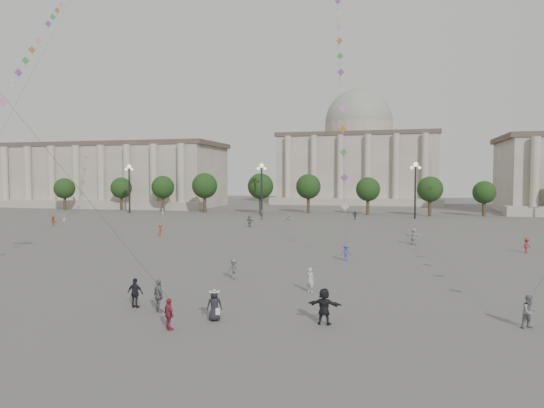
# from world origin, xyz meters

# --- Properties ---
(ground) EXTENTS (360.00, 360.00, 0.00)m
(ground) POSITION_xyz_m (0.00, 0.00, 0.00)
(ground) COLOR #565451
(ground) RESTS_ON ground
(hall_west) EXTENTS (84.00, 26.22, 17.20)m
(hall_west) POSITION_xyz_m (-75.00, 93.89, 8.43)
(hall_west) COLOR gray
(hall_west) RESTS_ON ground
(hall_central) EXTENTS (48.30, 34.30, 35.50)m
(hall_central) POSITION_xyz_m (0.00, 129.22, 14.23)
(hall_central) COLOR gray
(hall_central) RESTS_ON ground
(tree_row) EXTENTS (137.12, 5.12, 8.00)m
(tree_row) POSITION_xyz_m (0.00, 78.00, 5.39)
(tree_row) COLOR #34281A
(tree_row) RESTS_ON ground
(lamp_post_far_west) EXTENTS (2.00, 0.90, 10.65)m
(lamp_post_far_west) POSITION_xyz_m (-45.00, 70.00, 7.35)
(lamp_post_far_west) COLOR #262628
(lamp_post_far_west) RESTS_ON ground
(lamp_post_mid_west) EXTENTS (2.00, 0.90, 10.65)m
(lamp_post_mid_west) POSITION_xyz_m (-15.00, 70.00, 7.35)
(lamp_post_mid_west) COLOR #262628
(lamp_post_mid_west) RESTS_ON ground
(lamp_post_mid_east) EXTENTS (2.00, 0.90, 10.65)m
(lamp_post_mid_east) POSITION_xyz_m (15.00, 70.00, 7.35)
(lamp_post_mid_east) COLOR #262628
(lamp_post_mid_east) RESTS_ON ground
(person_crowd_0) EXTENTS (0.95, 0.43, 1.59)m
(person_crowd_0) POSITION_xyz_m (4.21, 64.80, 0.79)
(person_crowd_0) COLOR navy
(person_crowd_0) RESTS_ON ground
(person_crowd_1) EXTENTS (0.96, 0.90, 1.57)m
(person_crowd_1) POSITION_xyz_m (-41.63, 43.91, 0.78)
(person_crowd_1) COLOR silver
(person_crowd_1) RESTS_ON ground
(person_crowd_2) EXTENTS (1.03, 1.18, 1.58)m
(person_crowd_2) POSITION_xyz_m (-41.51, 41.09, 0.79)
(person_crowd_2) COLOR maroon
(person_crowd_2) RESTS_ON ground
(person_crowd_3) EXTENTS (1.78, 0.61, 1.90)m
(person_crowd_3) POSITION_xyz_m (7.74, -0.25, 0.95)
(person_crowd_3) COLOR black
(person_crowd_3) RESTS_ON ground
(person_crowd_4) EXTENTS (1.23, 1.33, 1.48)m
(person_crowd_4) POSITION_xyz_m (-6.83, 57.93, 0.74)
(person_crowd_4) COLOR #B2B2AE
(person_crowd_4) RESTS_ON ground
(person_crowd_6) EXTENTS (1.11, 0.79, 1.56)m
(person_crowd_6) POSITION_xyz_m (-0.41, 9.26, 0.78)
(person_crowd_6) COLOR #5C5C60
(person_crowd_6) RESTS_ON ground
(person_crowd_7) EXTENTS (1.77, 0.63, 1.88)m
(person_crowd_7) POSITION_xyz_m (13.40, 32.75, 0.94)
(person_crowd_7) COLOR #BAB9B5
(person_crowd_7) RESTS_ON ground
(person_crowd_8) EXTENTS (1.10, 1.09, 1.52)m
(person_crowd_8) POSITION_xyz_m (24.30, 28.85, 0.76)
(person_crowd_8) COLOR maroon
(person_crowd_8) RESTS_ON ground
(person_crowd_10) EXTENTS (0.65, 0.71, 1.63)m
(person_crowd_10) POSITION_xyz_m (-33.39, 62.81, 0.82)
(person_crowd_10) COLOR silver
(person_crowd_10) RESTS_ON ground
(person_crowd_12) EXTENTS (1.78, 1.36, 1.87)m
(person_crowd_12) POSITION_xyz_m (-10.67, 47.35, 0.94)
(person_crowd_12) COLOR slate
(person_crowd_12) RESTS_ON ground
(person_crowd_13) EXTENTS (0.72, 0.64, 1.66)m
(person_crowd_13) POSITION_xyz_m (5.84, 6.60, 0.83)
(person_crowd_13) COLOR beige
(person_crowd_13) RESTS_ON ground
(person_crowd_16) EXTENTS (1.22, 0.74, 1.94)m
(person_crowd_16) POSITION_xyz_m (-12.41, 60.46, 0.97)
(person_crowd_16) COLOR slate
(person_crowd_16) RESTS_ON ground
(person_crowd_17) EXTENTS (0.66, 1.07, 1.59)m
(person_crowd_17) POSITION_xyz_m (-18.48, 32.73, 0.80)
(person_crowd_17) COLOR #994429
(person_crowd_17) RESTS_ON ground
(tourist_0) EXTENTS (0.97, 0.91, 1.60)m
(tourist_0) POSITION_xyz_m (0.38, -3.10, 0.80)
(tourist_0) COLOR maroon
(tourist_0) RESTS_ON ground
(tourist_3) EXTENTS (1.13, 1.05, 1.87)m
(tourist_3) POSITION_xyz_m (-1.65, -0.26, 0.93)
(tourist_3) COLOR slate
(tourist_3) RESTS_ON ground
(tourist_4) EXTENTS (1.05, 0.50, 1.74)m
(tourist_4) POSITION_xyz_m (-3.43, 0.28, 0.87)
(tourist_4) COLOR black
(tourist_4) RESTS_ON ground
(kite_flyer_1) EXTENTS (1.06, 0.77, 1.48)m
(kite_flyer_1) POSITION_xyz_m (6.94, 19.62, 0.74)
(kite_flyer_1) COLOR #394A82
(kite_flyer_1) RESTS_ON ground
(kite_flyer_2) EXTENTS (1.02, 0.94, 1.69)m
(kite_flyer_2) POSITION_xyz_m (17.86, 1.62, 0.85)
(kite_flyer_2) COLOR slate
(kite_flyer_2) RESTS_ON ground
(hat_person) EXTENTS (0.96, 0.82, 1.69)m
(hat_person) POSITION_xyz_m (2.00, -1.04, 0.87)
(hat_person) COLOR black
(hat_person) RESTS_ON ground
(kite_train_west) EXTENTS (23.46, 47.59, 67.69)m
(kite_train_west) POSITION_xyz_m (-27.80, 22.98, 23.55)
(kite_train_west) COLOR #3F3F3F
(kite_train_west) RESTS_ON ground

